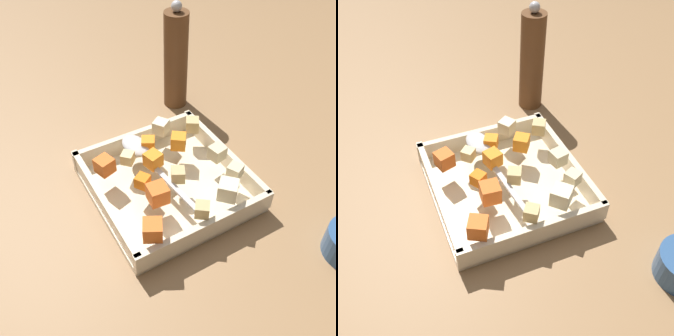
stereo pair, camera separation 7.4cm
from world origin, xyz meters
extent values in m
plane|color=#936D47|center=(0.00, 0.00, 0.00)|extent=(4.00, 4.00, 0.00)
cube|color=beige|center=(0.00, 0.00, 0.01)|extent=(0.29, 0.28, 0.01)
cube|color=beige|center=(0.00, -0.13, 0.03)|extent=(0.29, 0.01, 0.04)
cube|color=beige|center=(0.00, 0.14, 0.03)|extent=(0.29, 0.01, 0.04)
cube|color=beige|center=(-0.13, 0.00, 0.03)|extent=(0.01, 0.28, 0.04)
cube|color=beige|center=(0.14, 0.00, 0.03)|extent=(0.01, 0.28, 0.04)
cube|color=orange|center=(-0.05, 0.06, 0.07)|extent=(0.04, 0.04, 0.03)
cube|color=orange|center=(0.12, -0.09, 0.07)|extent=(0.04, 0.04, 0.03)
cube|color=orange|center=(-0.03, -0.01, 0.07)|extent=(0.04, 0.04, 0.03)
cube|color=orange|center=(0.01, -0.06, 0.07)|extent=(0.03, 0.03, 0.02)
cube|color=orange|center=(-0.06, -0.10, 0.07)|extent=(0.04, 0.04, 0.03)
cube|color=orange|center=(0.06, -0.05, 0.07)|extent=(0.04, 0.04, 0.03)
cube|color=orange|center=(-0.07, 0.00, 0.07)|extent=(0.04, 0.04, 0.03)
cube|color=#E0CC89|center=(-0.06, -0.05, 0.07)|extent=(0.03, 0.03, 0.02)
cube|color=beige|center=(0.11, 0.06, 0.07)|extent=(0.05, 0.05, 0.03)
cube|color=tan|center=(-0.08, 0.11, 0.07)|extent=(0.04, 0.04, 0.03)
cube|color=beige|center=(0.08, 0.10, 0.07)|extent=(0.03, 0.03, 0.02)
cube|color=tan|center=(0.03, 0.01, 0.07)|extent=(0.03, 0.03, 0.03)
cube|color=beige|center=(-0.11, 0.05, 0.07)|extent=(0.04, 0.04, 0.03)
cube|color=beige|center=(0.02, 0.10, 0.07)|extent=(0.03, 0.03, 0.03)
cube|color=tan|center=(0.12, 0.00, 0.07)|extent=(0.03, 0.03, 0.02)
ellipsoid|color=silver|center=(-0.08, -0.02, 0.06)|extent=(0.08, 0.05, 0.02)
cube|color=silver|center=(0.04, -0.01, 0.06)|extent=(0.17, 0.03, 0.01)
cylinder|color=brown|center=(-0.25, 0.17, 0.12)|extent=(0.06, 0.06, 0.23)
sphere|color=#B7B7BC|center=(-0.25, 0.17, 0.25)|extent=(0.02, 0.02, 0.02)
camera|label=1|loc=(0.46, -0.26, 0.58)|focal=42.02mm
camera|label=2|loc=(0.49, -0.20, 0.58)|focal=42.02mm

